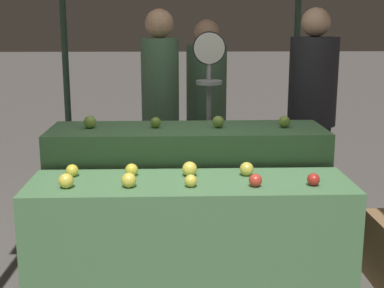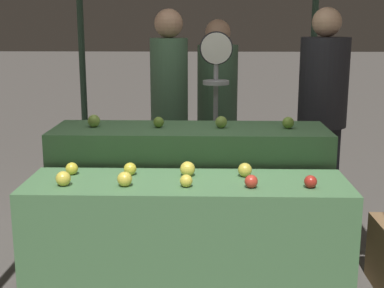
# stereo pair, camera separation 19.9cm
# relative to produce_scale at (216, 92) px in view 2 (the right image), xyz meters

# --- Properties ---
(display_counter_front) EXTENTS (1.85, 0.55, 0.78)m
(display_counter_front) POSITION_rel_produce_scale_xyz_m (-0.18, -1.15, -0.76)
(display_counter_front) COLOR #4C7A4C
(display_counter_front) RESTS_ON ground_plane
(display_counter_back) EXTENTS (1.85, 0.55, 0.98)m
(display_counter_back) POSITION_rel_produce_scale_xyz_m (-0.18, -0.55, -0.66)
(display_counter_back) COLOR #4C7A4C
(display_counter_back) RESTS_ON ground_plane
(apple_front_0) EXTENTS (0.08, 0.08, 0.08)m
(apple_front_0) POSITION_rel_produce_scale_xyz_m (-0.86, -1.26, -0.33)
(apple_front_0) COLOR yellow
(apple_front_0) RESTS_ON display_counter_front
(apple_front_1) EXTENTS (0.08, 0.08, 0.08)m
(apple_front_1) POSITION_rel_produce_scale_xyz_m (-0.52, -1.26, -0.33)
(apple_front_1) COLOR yellow
(apple_front_1) RESTS_ON display_counter_front
(apple_front_2) EXTENTS (0.07, 0.07, 0.07)m
(apple_front_2) POSITION_rel_produce_scale_xyz_m (-0.18, -1.26, -0.33)
(apple_front_2) COLOR yellow
(apple_front_2) RESTS_ON display_counter_front
(apple_front_3) EXTENTS (0.07, 0.07, 0.07)m
(apple_front_3) POSITION_rel_produce_scale_xyz_m (0.18, -1.27, -0.33)
(apple_front_3) COLOR red
(apple_front_3) RESTS_ON display_counter_front
(apple_front_4) EXTENTS (0.07, 0.07, 0.07)m
(apple_front_4) POSITION_rel_produce_scale_xyz_m (0.50, -1.26, -0.33)
(apple_front_4) COLOR #AD281E
(apple_front_4) RESTS_ON display_counter_front
(apple_front_5) EXTENTS (0.07, 0.07, 0.07)m
(apple_front_5) POSITION_rel_produce_scale_xyz_m (-0.87, -1.04, -0.33)
(apple_front_5) COLOR gold
(apple_front_5) RESTS_ON display_counter_front
(apple_front_6) EXTENTS (0.08, 0.08, 0.08)m
(apple_front_6) POSITION_rel_produce_scale_xyz_m (-0.52, -1.04, -0.33)
(apple_front_6) COLOR gold
(apple_front_6) RESTS_ON display_counter_front
(apple_front_7) EXTENTS (0.09, 0.09, 0.09)m
(apple_front_7) POSITION_rel_produce_scale_xyz_m (-0.18, -1.05, -0.32)
(apple_front_7) COLOR yellow
(apple_front_7) RESTS_ON display_counter_front
(apple_front_8) EXTENTS (0.08, 0.08, 0.08)m
(apple_front_8) POSITION_rel_produce_scale_xyz_m (0.16, -1.05, -0.33)
(apple_front_8) COLOR gold
(apple_front_8) RESTS_ON display_counter_front
(apple_back_0) EXTENTS (0.08, 0.08, 0.08)m
(apple_back_0) POSITION_rel_produce_scale_xyz_m (-0.83, -0.55, -0.13)
(apple_back_0) COLOR #8EB247
(apple_back_0) RESTS_ON display_counter_back
(apple_back_1) EXTENTS (0.07, 0.07, 0.07)m
(apple_back_1) POSITION_rel_produce_scale_xyz_m (-0.39, -0.55, -0.14)
(apple_back_1) COLOR #7AA338
(apple_back_1) RESTS_ON display_counter_back
(apple_back_2) EXTENTS (0.08, 0.08, 0.08)m
(apple_back_2) POSITION_rel_produce_scale_xyz_m (0.03, -0.55, -0.13)
(apple_back_2) COLOR #8EB247
(apple_back_2) RESTS_ON display_counter_back
(apple_back_3) EXTENTS (0.08, 0.08, 0.08)m
(apple_back_3) POSITION_rel_produce_scale_xyz_m (0.47, -0.56, -0.13)
(apple_back_3) COLOR #84AD3D
(apple_back_3) RESTS_ON display_counter_back
(produce_scale) EXTENTS (0.25, 0.20, 1.61)m
(produce_scale) POSITION_rel_produce_scale_xyz_m (0.00, 0.00, 0.00)
(produce_scale) COLOR #99999E
(produce_scale) RESTS_ON ground_plane
(person_vendor_at_scale) EXTENTS (0.42, 0.42, 1.78)m
(person_vendor_at_scale) POSITION_rel_produce_scale_xyz_m (-0.38, 0.35, -0.10)
(person_vendor_at_scale) COLOR #2D2D38
(person_vendor_at_scale) RESTS_ON ground_plane
(person_customer_left) EXTENTS (0.45, 0.45, 1.70)m
(person_customer_left) POSITION_rel_produce_scale_xyz_m (0.03, 0.74, -0.17)
(person_customer_left) COLOR #2D2D38
(person_customer_left) RESTS_ON ground_plane
(person_customer_right) EXTENTS (0.42, 0.42, 1.79)m
(person_customer_right) POSITION_rel_produce_scale_xyz_m (0.88, 0.31, -0.12)
(person_customer_right) COLOR #2D2D38
(person_customer_right) RESTS_ON ground_plane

